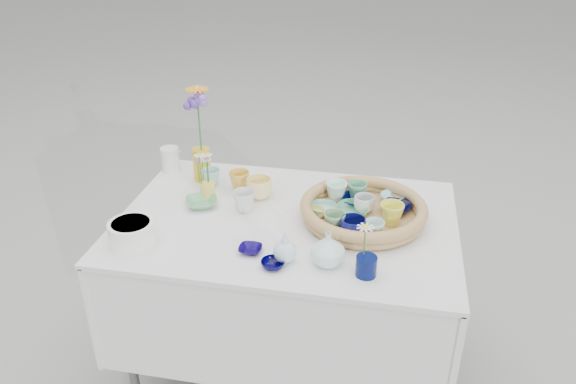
% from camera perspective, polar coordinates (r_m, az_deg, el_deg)
% --- Properties ---
extents(ground, '(80.00, 80.00, 0.00)m').
position_cam_1_polar(ground, '(2.59, -0.09, -17.48)').
color(ground, gray).
extents(display_table, '(1.26, 0.86, 0.77)m').
position_cam_1_polar(display_table, '(2.59, -0.09, -17.48)').
color(display_table, silver).
rests_on(display_table, ground).
extents(wicker_tray, '(0.47, 0.47, 0.08)m').
position_cam_1_polar(wicker_tray, '(2.11, 7.64, -1.91)').
color(wicker_tray, '#A3753B').
rests_on(wicker_tray, display_table).
extents(tray_ceramic_0, '(0.12, 0.12, 0.03)m').
position_cam_1_polar(tray_ceramic_0, '(2.19, 6.99, -0.84)').
color(tray_ceramic_0, '#030E50').
rests_on(tray_ceramic_0, wicker_tray).
extents(tray_ceramic_1, '(0.14, 0.14, 0.03)m').
position_cam_1_polar(tray_ceramic_1, '(2.17, 10.89, -1.57)').
color(tray_ceramic_1, black).
rests_on(tray_ceramic_1, wicker_tray).
extents(tray_ceramic_2, '(0.11, 0.11, 0.08)m').
position_cam_1_polar(tray_ceramic_2, '(2.06, 10.47, -2.21)').
color(tray_ceramic_2, '#E2E144').
rests_on(tray_ceramic_2, wicker_tray).
extents(tray_ceramic_3, '(0.12, 0.12, 0.04)m').
position_cam_1_polar(tray_ceramic_3, '(2.11, 6.60, -1.85)').
color(tray_ceramic_3, '#5AA478').
rests_on(tray_ceramic_3, wicker_tray).
extents(tray_ceramic_4, '(0.08, 0.08, 0.07)m').
position_cam_1_polar(tray_ceramic_4, '(2.00, 4.73, -3.07)').
color(tray_ceramic_4, '#71A072').
rests_on(tray_ceramic_4, wicker_tray).
extents(tray_ceramic_5, '(0.11, 0.11, 0.03)m').
position_cam_1_polar(tray_ceramic_5, '(2.11, 3.59, -1.76)').
color(tray_ceramic_5, '#83C2B3').
rests_on(tray_ceramic_5, wicker_tray).
extents(tray_ceramic_6, '(0.10, 0.10, 0.08)m').
position_cam_1_polar(tray_ceramic_6, '(2.20, 4.94, 0.06)').
color(tray_ceramic_6, '#CDFEEB').
rests_on(tray_ceramic_6, wicker_tray).
extents(tray_ceramic_7, '(0.11, 0.11, 0.06)m').
position_cam_1_polar(tray_ceramic_7, '(2.13, 7.74, -1.21)').
color(tray_ceramic_7, white).
rests_on(tray_ceramic_7, wicker_tray).
extents(tray_ceramic_8, '(0.10, 0.10, 0.03)m').
position_cam_1_polar(tray_ceramic_8, '(2.23, 10.53, -0.59)').
color(tray_ceramic_8, '#A1EDFF').
rests_on(tray_ceramic_8, wicker_tray).
extents(tray_ceramic_9, '(0.10, 0.10, 0.07)m').
position_cam_1_polar(tray_ceramic_9, '(1.97, 6.60, -3.64)').
color(tray_ceramic_9, '#090D4B').
rests_on(tray_ceramic_9, wicker_tray).
extents(tray_ceramic_10, '(0.11, 0.11, 0.03)m').
position_cam_1_polar(tray_ceramic_10, '(2.09, 2.64, -2.21)').
color(tray_ceramic_10, '#FFCF5C').
rests_on(tray_ceramic_10, wicker_tray).
extents(tray_ceramic_11, '(0.09, 0.09, 0.07)m').
position_cam_1_polar(tray_ceramic_11, '(1.98, 8.76, -3.80)').
color(tray_ceramic_11, '#ACD8CC').
rests_on(tray_ceramic_11, wicker_tray).
extents(tray_ceramic_12, '(0.10, 0.10, 0.07)m').
position_cam_1_polar(tray_ceramic_12, '(2.21, 7.04, 0.06)').
color(tray_ceramic_12, '#5BA278').
rests_on(tray_ceramic_12, wicker_tray).
extents(loose_ceramic_0, '(0.11, 0.11, 0.08)m').
position_cam_1_polar(loose_ceramic_0, '(2.32, -4.95, 1.17)').
color(loose_ceramic_0, gold).
rests_on(loose_ceramic_0, display_table).
extents(loose_ceramic_1, '(0.14, 0.14, 0.08)m').
position_cam_1_polar(loose_ceramic_1, '(2.25, -2.94, 0.39)').
color(loose_ceramic_1, '#FFE58C').
rests_on(loose_ceramic_1, display_table).
extents(loose_ceramic_2, '(0.16, 0.16, 0.03)m').
position_cam_1_polar(loose_ceramic_2, '(2.22, -8.76, -1.05)').
color(loose_ceramic_2, '#5EA871').
rests_on(loose_ceramic_2, display_table).
extents(loose_ceramic_3, '(0.11, 0.11, 0.08)m').
position_cam_1_polar(loose_ceramic_3, '(2.16, -4.47, -0.94)').
color(loose_ceramic_3, silver).
rests_on(loose_ceramic_3, display_table).
extents(loose_ceramic_4, '(0.08, 0.08, 0.02)m').
position_cam_1_polar(loose_ceramic_4, '(1.93, -3.84, -5.84)').
color(loose_ceramic_4, '#0A0043').
rests_on(loose_ceramic_4, display_table).
extents(loose_ceramic_5, '(0.10, 0.10, 0.07)m').
position_cam_1_polar(loose_ceramic_5, '(2.36, -7.82, 1.47)').
color(loose_ceramic_5, '#93CCC4').
rests_on(loose_ceramic_5, display_table).
extents(loose_ceramic_6, '(0.10, 0.10, 0.02)m').
position_cam_1_polar(loose_ceramic_6, '(1.85, -1.56, -7.33)').
color(loose_ceramic_6, '#020033').
rests_on(loose_ceramic_6, display_table).
extents(fluted_bowl, '(0.19, 0.19, 0.08)m').
position_cam_1_polar(fluted_bowl, '(2.03, -15.57, -4.01)').
color(fluted_bowl, white).
rests_on(fluted_bowl, display_table).
extents(bud_vase_paleblue, '(0.10, 0.10, 0.12)m').
position_cam_1_polar(bud_vase_paleblue, '(1.85, -0.31, -5.52)').
color(bud_vase_paleblue, silver).
rests_on(bud_vase_paleblue, display_table).
extents(bud_vase_seafoam, '(0.14, 0.14, 0.12)m').
position_cam_1_polar(bud_vase_seafoam, '(1.84, 4.06, -5.76)').
color(bud_vase_seafoam, silver).
rests_on(bud_vase_seafoam, display_table).
extents(bud_vase_cobalt, '(0.08, 0.08, 0.07)m').
position_cam_1_polar(bud_vase_cobalt, '(1.82, 7.95, -7.47)').
color(bud_vase_cobalt, '#030D41').
rests_on(bud_vase_cobalt, display_table).
extents(single_daisy, '(0.08, 0.08, 0.12)m').
position_cam_1_polar(single_daisy, '(1.78, 7.79, -4.96)').
color(single_daisy, white).
rests_on(single_daisy, bud_vase_cobalt).
extents(tall_vase_yellow, '(0.09, 0.09, 0.14)m').
position_cam_1_polar(tall_vase_yellow, '(2.41, -8.75, 2.80)').
color(tall_vase_yellow, gold).
rests_on(tall_vase_yellow, display_table).
extents(gerbera, '(0.14, 0.14, 0.28)m').
position_cam_1_polar(gerbera, '(2.32, -9.00, 7.18)').
color(gerbera, orange).
rests_on(gerbera, tall_vase_yellow).
extents(hydrangea, '(0.10, 0.10, 0.30)m').
position_cam_1_polar(hydrangea, '(2.33, -8.98, 6.70)').
color(hydrangea, '#53339A').
rests_on(hydrangea, tall_vase_yellow).
extents(white_pitcher, '(0.12, 0.09, 0.11)m').
position_cam_1_polar(white_pitcher, '(2.52, -11.88, 3.27)').
color(white_pitcher, silver).
rests_on(white_pitcher, display_table).
extents(daisy_cup, '(0.08, 0.08, 0.06)m').
position_cam_1_polar(daisy_cup, '(2.27, -8.14, 0.16)').
color(daisy_cup, '#EECF54').
rests_on(daisy_cup, display_table).
extents(daisy_posy, '(0.09, 0.09, 0.13)m').
position_cam_1_polar(daisy_posy, '(2.23, -8.65, 2.41)').
color(daisy_posy, white).
rests_on(daisy_posy, daisy_cup).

